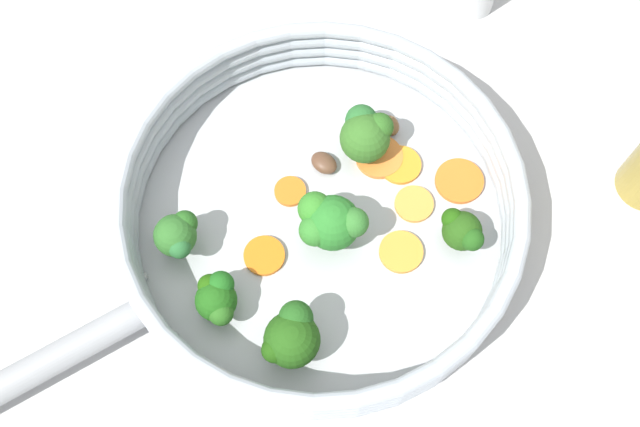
{
  "coord_description": "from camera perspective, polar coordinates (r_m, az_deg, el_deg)",
  "views": [
    {
      "loc": [
        0.21,
        0.15,
        0.63
      ],
      "look_at": [
        0.0,
        0.0,
        0.03
      ],
      "focal_mm": 42.0,
      "sensor_mm": 36.0,
      "label": 1
    }
  ],
  "objects": [
    {
      "name": "broccoli_floret_1",
      "position": [
        0.65,
        10.78,
        -1.31
      ],
      "size": [
        0.03,
        0.04,
        0.04
      ],
      "color": "#76A250",
      "rests_on": "skillet"
    },
    {
      "name": "skillet",
      "position": [
        0.67,
        -0.0,
        -0.69
      ],
      "size": [
        0.34,
        0.34,
        0.01
      ],
      "primitive_type": "cylinder",
      "color": "#B2B5B7",
      "rests_on": "ground_plane"
    },
    {
      "name": "carrot_slice_0",
      "position": [
        0.69,
        10.56,
        2.45
      ],
      "size": [
        0.06,
        0.06,
        0.0
      ],
      "primitive_type": "cylinder",
      "rotation": [
        0.0,
        0.0,
        5.79
      ],
      "color": "orange",
      "rests_on": "skillet"
    },
    {
      "name": "skillet_rim_wall",
      "position": [
        0.64,
        -0.0,
        0.5
      ],
      "size": [
        0.35,
        0.35,
        0.06
      ],
      "color": "#ACB5BE",
      "rests_on": "skillet"
    },
    {
      "name": "carrot_slice_5",
      "position": [
        0.69,
        6.14,
        3.7
      ],
      "size": [
        0.04,
        0.04,
        0.0
      ],
      "primitive_type": "cylinder",
      "rotation": [
        0.0,
        0.0,
        3.13
      ],
      "color": "orange",
      "rests_on": "skillet"
    },
    {
      "name": "broccoli_floret_4",
      "position": [
        0.67,
        3.55,
        6.08
      ],
      "size": [
        0.05,
        0.05,
        0.05
      ],
      "color": "#709752",
      "rests_on": "skillet"
    },
    {
      "name": "carrot_slice_3",
      "position": [
        0.68,
        7.18,
        0.72
      ],
      "size": [
        0.04,
        0.04,
        0.0
      ],
      "primitive_type": "cylinder",
      "rotation": [
        0.0,
        0.0,
        1.73
      ],
      "color": "#ED973C",
      "rests_on": "skillet"
    },
    {
      "name": "carrot_slice_6",
      "position": [
        0.68,
        -2.29,
        1.7
      ],
      "size": [
        0.04,
        0.04,
        0.0
      ],
      "primitive_type": "cylinder",
      "rotation": [
        0.0,
        0.0,
        2.18
      ],
      "color": "orange",
      "rests_on": "skillet"
    },
    {
      "name": "ground_plane",
      "position": [
        0.68,
        -0.0,
        -0.89
      ],
      "size": [
        4.0,
        4.0,
        0.0
      ],
      "primitive_type": "plane",
      "color": "#BBBBBA"
    },
    {
      "name": "broccoli_floret_0",
      "position": [
        0.63,
        0.76,
        -0.68
      ],
      "size": [
        0.05,
        0.06,
        0.06
      ],
      "color": "#87A567",
      "rests_on": "skillet"
    },
    {
      "name": "broccoli_floret_3",
      "position": [
        0.62,
        -7.87,
        -6.4
      ],
      "size": [
        0.04,
        0.04,
        0.04
      ],
      "color": "#6BA04F",
      "rests_on": "skillet"
    },
    {
      "name": "mushroom_piece_1",
      "position": [
        0.69,
        0.31,
        3.88
      ],
      "size": [
        0.02,
        0.03,
        0.01
      ],
      "primitive_type": "ellipsoid",
      "rotation": [
        0.0,
        0.0,
        4.63
      ],
      "color": "brown",
      "rests_on": "skillet"
    },
    {
      "name": "skillet_rivet_right",
      "position": [
        0.64,
        -11.07,
        -9.16
      ],
      "size": [
        0.01,
        0.01,
        0.01
      ],
      "primitive_type": "sphere",
      "color": "#B2B2BA",
      "rests_on": "skillet"
    },
    {
      "name": "mushroom_piece_0",
      "position": [
        0.71,
        5.32,
        6.74
      ],
      "size": [
        0.03,
        0.03,
        0.01
      ],
      "primitive_type": "ellipsoid",
      "rotation": [
        0.0,
        0.0,
        4.0
      ],
      "color": "brown",
      "rests_on": "skillet"
    },
    {
      "name": "broccoli_floret_5",
      "position": [
        0.6,
        -2.2,
        -9.38
      ],
      "size": [
        0.05,
        0.05,
        0.06
      ],
      "color": "#8BAC6F",
      "rests_on": "skillet"
    },
    {
      "name": "skillet_rivet_left",
      "position": [
        0.66,
        -13.33,
        -4.73
      ],
      "size": [
        0.01,
        0.01,
        0.01
      ],
      "primitive_type": "sphere",
      "color": "#AEB0B5",
      "rests_on": "skillet"
    },
    {
      "name": "skillet_handle",
      "position": [
        0.66,
        -22.29,
        -11.72
      ],
      "size": [
        0.23,
        0.12,
        0.03
      ],
      "primitive_type": "cylinder",
      "rotation": [
        1.57,
        0.0,
        1.15
      ],
      "color": "#999B9E",
      "rests_on": "skillet"
    },
    {
      "name": "broccoli_floret_2",
      "position": [
        0.64,
        -10.82,
        -1.63
      ],
      "size": [
        0.04,
        0.04,
        0.05
      ],
      "color": "#7FAC67",
      "rests_on": "skillet"
    },
    {
      "name": "carrot_slice_2",
      "position": [
        0.66,
        6.19,
        -2.93
      ],
      "size": [
        0.05,
        0.05,
        0.0
      ],
      "primitive_type": "cylinder",
      "rotation": [
        0.0,
        0.0,
        3.62
      ],
      "color": "orange",
      "rests_on": "skillet"
    },
    {
      "name": "carrot_slice_4",
      "position": [
        0.69,
        4.52,
        4.34
      ],
      "size": [
        0.05,
        0.05,
        0.01
      ],
      "primitive_type": "cylinder",
      "rotation": [
        0.0,
        0.0,
        1.72
      ],
      "color": "orange",
      "rests_on": "skillet"
    },
    {
      "name": "carrot_slice_1",
      "position": [
        0.66,
        -4.27,
        -3.22
      ],
      "size": [
        0.05,
        0.05,
        0.0
      ],
      "primitive_type": "cylinder",
      "rotation": [
        0.0,
        0.0,
        0.9
      ],
      "color": "orange",
      "rests_on": "skillet"
    }
  ]
}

